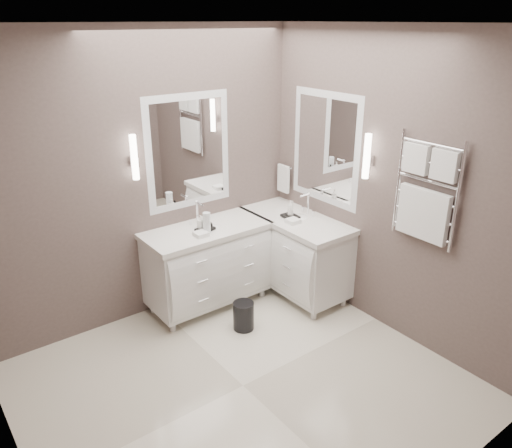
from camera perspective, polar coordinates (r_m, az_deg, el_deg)
floor at (r=4.21m, az=-1.49°, el=-18.04°), size 3.20×3.00×0.01m
ceiling at (r=3.20m, az=-2.01°, el=22.04°), size 3.20×3.00×0.01m
wall_back at (r=4.72m, az=-12.43°, el=4.95°), size 3.20×0.01×2.70m
wall_front at (r=2.56m, az=18.72°, el=-11.49°), size 3.20×0.01×2.70m
wall_right at (r=4.54m, az=15.04°, el=4.02°), size 0.01×3.00×2.70m
vanity_back at (r=5.00m, az=-5.57°, el=-4.28°), size 1.24×0.59×0.97m
vanity_right at (r=5.24m, az=4.49°, el=-2.96°), size 0.59×1.24×0.97m
mirror_back at (r=4.85m, az=-7.70°, el=8.19°), size 0.90×0.02×1.10m
mirror_right at (r=4.98m, az=7.93°, el=8.58°), size 0.02×0.90×1.10m
sconce_back at (r=4.53m, az=-13.73°, el=7.32°), size 0.06×0.06×0.40m
sconce_right at (r=4.55m, az=12.54°, el=7.47°), size 0.06×0.06×0.40m
towel_bar_corner at (r=5.46m, az=3.16°, el=5.26°), size 0.03×0.22×0.30m
towel_ladder at (r=4.27m, az=18.80°, el=3.00°), size 0.06×0.58×0.90m
waste_bin at (r=4.77m, az=-1.43°, el=-10.43°), size 0.25×0.25×0.28m
amenity_tray_back at (r=4.79m, az=-5.84°, el=-0.59°), size 0.19×0.16×0.03m
amenity_tray_right at (r=5.08m, az=3.94°, el=0.86°), size 0.15×0.19×0.03m
water_bottle at (r=4.70m, az=-5.65°, el=0.13°), size 0.09×0.09×0.20m
soap_bottle_a at (r=4.76m, az=-6.31°, el=0.24°), size 0.06×0.06×0.13m
soap_bottle_b at (r=4.76m, az=-5.37°, el=0.01°), size 0.08×0.08×0.09m
soap_bottle_c at (r=5.04m, az=3.97°, el=1.85°), size 0.08×0.08×0.16m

